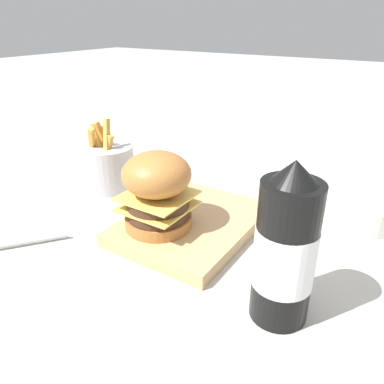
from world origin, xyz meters
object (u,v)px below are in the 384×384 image
(side_bowl, at_px, (359,212))
(ketchup_bottle, at_px, (285,251))
(serving_board, at_px, (192,224))
(burger, at_px, (157,190))
(fries_basket, at_px, (108,166))

(side_bowl, bearing_deg, ketchup_bottle, 172.60)
(ketchup_bottle, bearing_deg, serving_board, 60.59)
(burger, xyz_separation_m, ketchup_bottle, (-0.06, -0.23, 0.01))
(serving_board, height_order, side_bowl, side_bowl)
(burger, height_order, fries_basket, fries_basket)
(serving_board, relative_size, side_bowl, 2.24)
(serving_board, relative_size, fries_basket, 1.66)
(side_bowl, bearing_deg, fries_basket, 104.33)
(ketchup_bottle, relative_size, side_bowl, 1.80)
(burger, distance_m, side_bowl, 0.36)
(serving_board, height_order, ketchup_bottle, ketchup_bottle)
(ketchup_bottle, bearing_deg, burger, 75.25)
(side_bowl, bearing_deg, burger, 130.40)
(fries_basket, bearing_deg, burger, -116.32)
(serving_board, distance_m, side_bowl, 0.30)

